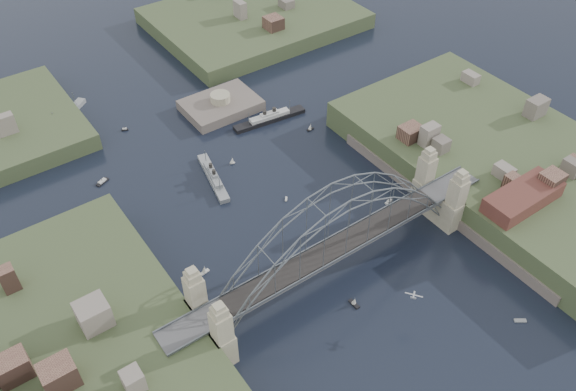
# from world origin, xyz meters

# --- Properties ---
(ground) EXTENTS (500.00, 500.00, 0.00)m
(ground) POSITION_xyz_m (0.00, 0.00, 0.00)
(ground) COLOR black
(ground) RESTS_ON ground
(bridge) EXTENTS (84.00, 13.80, 24.60)m
(bridge) POSITION_xyz_m (0.00, 0.00, 12.32)
(bridge) COLOR #505053
(bridge) RESTS_ON ground
(shore_east) EXTENTS (50.50, 90.00, 12.00)m
(shore_east) POSITION_xyz_m (57.32, 0.00, 1.97)
(shore_east) COLOR #3A4828
(shore_east) RESTS_ON ground
(headland_ne) EXTENTS (70.00, 55.00, 9.50)m
(headland_ne) POSITION_xyz_m (50.00, 110.00, 0.75)
(headland_ne) COLOR #3A4828
(headland_ne) RESTS_ON ground
(fort_island) EXTENTS (22.00, 16.00, 9.40)m
(fort_island) POSITION_xyz_m (12.00, 70.00, -0.34)
(fort_island) COLOR #5D524A
(fort_island) RESTS_ON ground
(wharf_shed) EXTENTS (20.00, 8.00, 4.00)m
(wharf_shed) POSITION_xyz_m (44.00, -14.00, 10.00)
(wharf_shed) COLOR #592D26
(wharf_shed) RESTS_ON shore_east
(finger_pier) EXTENTS (4.00, 22.00, 1.40)m
(finger_pier) POSITION_xyz_m (39.00, -28.00, 0.70)
(finger_pier) COLOR #505053
(finger_pier) RESTS_ON ground
(naval_cruiser_near) EXTENTS (6.76, 19.92, 5.94)m
(naval_cruiser_near) POSITION_xyz_m (-6.30, 43.20, 0.92)
(naval_cruiser_near) COLOR gray
(naval_cruiser_near) RESTS_ON ground
(naval_cruiser_far) EXTENTS (15.61, 12.91, 6.03)m
(naval_cruiser_far) POSITION_xyz_m (-27.90, 92.99, 0.94)
(naval_cruiser_far) COLOR gray
(naval_cruiser_far) RESTS_ON ground
(ocean_liner) EXTENTS (22.87, 5.55, 5.56)m
(ocean_liner) POSITION_xyz_m (20.69, 56.53, 0.86)
(ocean_liner) COLOR black
(ocean_liner) RESTS_ON ground
(aeroplane) EXTENTS (2.39, 3.14, 0.53)m
(aeroplane) POSITION_xyz_m (4.91, -18.80, 7.70)
(aeroplane) COLOR #ACAFB4
(small_boat_a) EXTENTS (2.29, 1.15, 2.38)m
(small_boat_a) POSITION_xyz_m (-23.84, 16.83, 0.90)
(small_boat_a) COLOR beige
(small_boat_a) RESTS_ON ground
(small_boat_b) EXTENTS (1.38, 1.53, 0.45)m
(small_boat_b) POSITION_xyz_m (4.97, 25.80, 0.15)
(small_boat_b) COLOR beige
(small_boat_b) RESTS_ON ground
(small_boat_c) EXTENTS (1.04, 2.86, 2.38)m
(small_boat_c) POSITION_xyz_m (-2.11, -9.41, 0.78)
(small_boat_c) COLOR beige
(small_boat_c) RESTS_ON ground
(small_boat_d) EXTENTS (2.23, 1.03, 2.38)m
(small_boat_d) POSITION_xyz_m (27.84, 45.97, 0.90)
(small_boat_d) COLOR beige
(small_boat_d) RESTS_ON ground
(small_boat_e) EXTENTS (3.93, 2.64, 1.43)m
(small_boat_e) POSITION_xyz_m (-30.65, 59.12, 0.28)
(small_boat_e) COLOR beige
(small_boat_e) RESTS_ON ground
(small_boat_f) EXTENTS (1.54, 1.42, 2.38)m
(small_boat_f) POSITION_xyz_m (1.30, 46.00, 1.06)
(small_boat_f) COLOR beige
(small_boat_f) RESTS_ON ground
(small_boat_g) EXTENTS (2.54, 2.14, 0.45)m
(small_boat_g) POSITION_xyz_m (23.43, -32.84, 0.15)
(small_boat_g) COLOR beige
(small_boat_g) RESTS_ON ground
(small_boat_h) EXTENTS (2.06, 1.32, 1.43)m
(small_boat_h) POSITION_xyz_m (-16.35, 77.09, 0.29)
(small_boat_h) COLOR beige
(small_boat_h) RESTS_ON ground
(small_boat_i) EXTENTS (2.49, 1.15, 1.43)m
(small_boat_i) POSITION_xyz_m (25.61, 9.87, 0.28)
(small_boat_i) COLOR beige
(small_boat_i) RESTS_ON ground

